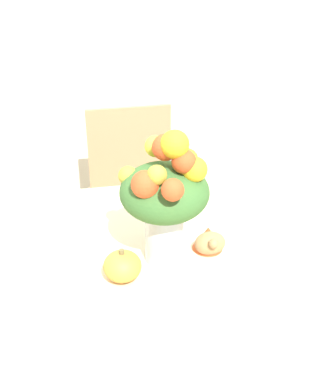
{
  "coord_description": "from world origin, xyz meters",
  "views": [
    {
      "loc": [
        -0.19,
        -1.24,
        1.75
      ],
      "look_at": [
        0.05,
        0.08,
        0.98
      ],
      "focal_mm": 50.0,
      "sensor_mm": 36.0,
      "label": 1
    }
  ],
  "objects_px": {
    "pumpkin": "(122,266)",
    "dining_chair_near_window": "(135,198)",
    "flower_vase": "(165,196)",
    "turkey_figurine": "(209,240)"
  },
  "relations": [
    {
      "from": "pumpkin",
      "to": "dining_chair_near_window",
      "type": "bearing_deg",
      "value": 80.71
    },
    {
      "from": "flower_vase",
      "to": "pumpkin",
      "type": "bearing_deg",
      "value": -153.96
    },
    {
      "from": "flower_vase",
      "to": "turkey_figurine",
      "type": "distance_m",
      "value": 0.24
    },
    {
      "from": "dining_chair_near_window",
      "to": "pumpkin",
      "type": "bearing_deg",
      "value": -99.72
    },
    {
      "from": "turkey_figurine",
      "to": "dining_chair_near_window",
      "type": "distance_m",
      "value": 0.91
    },
    {
      "from": "pumpkin",
      "to": "turkey_figurine",
      "type": "distance_m",
      "value": 0.3
    },
    {
      "from": "pumpkin",
      "to": "dining_chair_near_window",
      "type": "distance_m",
      "value": 1.0
    },
    {
      "from": "pumpkin",
      "to": "turkey_figurine",
      "type": "xyz_separation_m",
      "value": [
        0.28,
        0.09,
        -0.01
      ]
    },
    {
      "from": "flower_vase",
      "to": "turkey_figurine",
      "type": "xyz_separation_m",
      "value": [
        0.14,
        0.02,
        -0.19
      ]
    },
    {
      "from": "flower_vase",
      "to": "dining_chair_near_window",
      "type": "height_order",
      "value": "flower_vase"
    }
  ]
}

